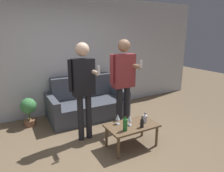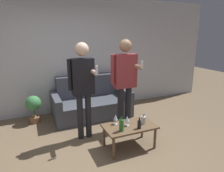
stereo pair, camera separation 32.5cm
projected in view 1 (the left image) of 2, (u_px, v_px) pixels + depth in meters
The scene contains 12 objects.
ground_plane at pixel (104, 159), 3.06m from camera, with size 16.00×16.00×0.00m, color #756047.
wall_back at pixel (61, 56), 4.58m from camera, with size 8.00×0.06×2.70m.
couch at pixel (86, 103), 4.62m from camera, with size 1.72×0.95×0.90m.
coffee_table at pixel (132, 128), 3.33m from camera, with size 0.85×0.50×0.40m.
bottle_orange at pixel (142, 123), 3.21m from camera, with size 0.06×0.06×0.18m.
bottle_green at pixel (145, 118), 3.39m from camera, with size 0.08×0.08×0.17m.
bottle_dark at pixel (125, 124), 3.10m from camera, with size 0.07×0.07×0.26m.
wine_glass_near at pixel (118, 117), 3.31m from camera, with size 0.07×0.07×0.17m.
wine_glass_far at pixel (130, 118), 3.28m from camera, with size 0.08×0.08×0.17m.
person_standing_left at pixel (83, 83), 3.39m from camera, with size 0.45×0.43×1.73m.
person_standing_right at pixel (123, 77), 3.83m from camera, with size 0.51×0.45×1.76m.
potted_plant at pixel (29, 109), 4.09m from camera, with size 0.32×0.32×0.59m.
Camera 1 is at (-1.18, -2.40, 1.87)m, focal length 32.00 mm.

